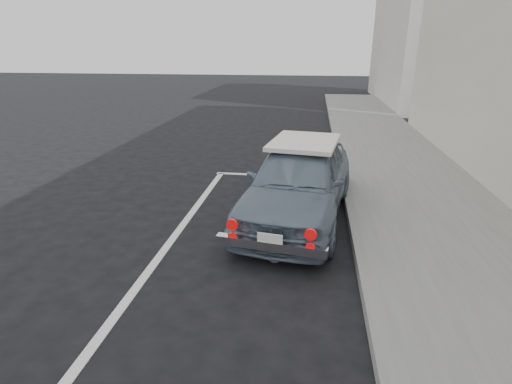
# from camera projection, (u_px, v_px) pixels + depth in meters

# --- Properties ---
(sidewalk) EXTENTS (2.80, 40.00, 0.15)m
(sidewalk) POSITION_uv_depth(u_px,v_px,m) (487.00, 300.00, 4.52)
(sidewalk) COLOR slate
(sidewalk) RESTS_ON ground
(building_far) EXTENTS (3.50, 10.00, 8.00)m
(building_far) POSITION_uv_depth(u_px,v_px,m) (425.00, 20.00, 19.49)
(building_far) COLOR beige
(building_far) RESTS_ON ground
(pline_front) EXTENTS (3.00, 0.12, 0.01)m
(pline_front) POSITION_uv_depth(u_px,v_px,m) (281.00, 176.00, 9.08)
(pline_front) COLOR silver
(pline_front) RESTS_ON ground
(pline_side) EXTENTS (0.12, 7.00, 0.01)m
(pline_side) POSITION_uv_depth(u_px,v_px,m) (170.00, 242.00, 6.01)
(pline_side) COLOR silver
(pline_side) RESTS_ON ground
(retro_coupe) EXTENTS (2.10, 4.02, 1.31)m
(retro_coupe) POSITION_uv_depth(u_px,v_px,m) (299.00, 181.00, 6.69)
(retro_coupe) COLOR slate
(retro_coupe) RESTS_ON ground
(cat) EXTENTS (0.30, 0.44, 0.24)m
(cat) POSITION_uv_depth(u_px,v_px,m) (274.00, 254.00, 5.44)
(cat) COLOR #746358
(cat) RESTS_ON ground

